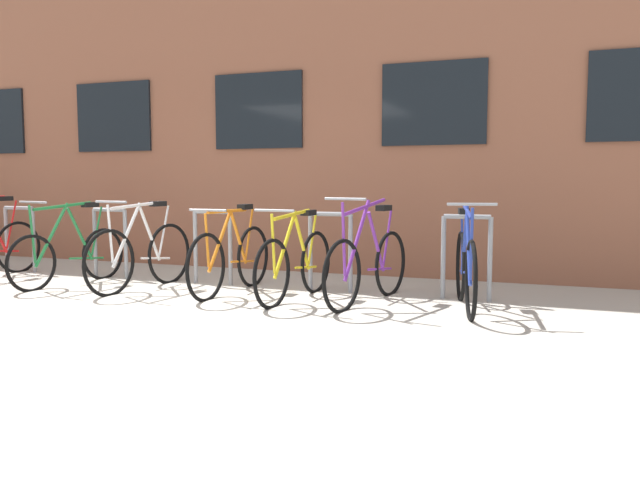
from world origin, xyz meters
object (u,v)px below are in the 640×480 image
bicycle_white (141,254)px  bicycle_yellow (295,263)px  bicycle_blue (466,268)px  bicycle_orange (231,258)px  bicycle_green (69,253)px  bicycle_purple (368,264)px

bicycle_white → bicycle_yellow: bearing=0.6°
bicycle_blue → bicycle_yellow: bicycle_blue is taller
bicycle_white → bicycle_orange: size_ratio=0.98×
bicycle_green → bicycle_blue: (4.65, 0.18, 0.02)m
bicycle_green → bicycle_orange: bicycle_green is taller
bicycle_white → bicycle_blue: (3.65, 0.14, -0.00)m
bicycle_green → bicycle_orange: (2.09, 0.18, 0.02)m
bicycle_purple → bicycle_blue: bicycle_purple is taller
bicycle_orange → bicycle_green: bearing=-175.1°
bicycle_green → bicycle_yellow: size_ratio=1.01×
bicycle_yellow → bicycle_blue: bearing=3.9°
bicycle_purple → bicycle_yellow: (-0.77, -0.08, -0.02)m
bicycle_purple → bicycle_yellow: size_ratio=1.05×
bicycle_white → bicycle_yellow: (1.91, 0.02, -0.02)m
bicycle_orange → bicycle_blue: size_ratio=1.04×
bicycle_yellow → bicycle_white: bearing=-179.4°
bicycle_green → bicycle_yellow: (2.91, 0.06, 0.01)m
bicycle_white → bicycle_orange: 1.10m
bicycle_white → bicycle_yellow: bicycle_white is taller
bicycle_white → bicycle_blue: size_ratio=1.02×
bicycle_blue → bicycle_purple: bearing=-177.8°
bicycle_white → bicycle_blue: bicycle_blue is taller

